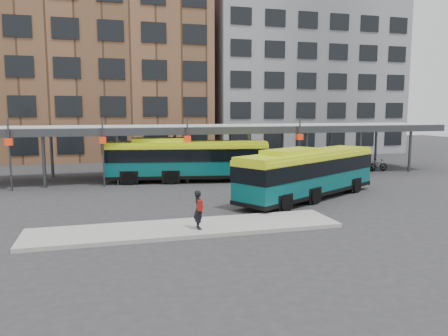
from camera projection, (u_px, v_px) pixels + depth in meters
ground at (275, 209)px, 24.02m from camera, size 120.00×120.00×0.00m
boarding_island at (186, 228)px, 19.68m from camera, size 14.00×3.00×0.18m
canopy at (215, 128)px, 35.78m from camera, size 40.00×6.53×4.80m
building_brick at (91, 62)px, 50.49m from camera, size 26.00×14.00×22.00m
building_grey at (297, 75)px, 57.54m from camera, size 24.00×14.00×20.00m
bus_front at (309, 172)px, 26.54m from camera, size 11.14×7.90×3.16m
bus_rear at (186, 159)px, 33.06m from camera, size 12.35×4.63×3.33m
pedestrian at (199, 209)px, 19.11m from camera, size 0.46×0.68×1.73m
bike_rack at (358, 166)px, 38.80m from camera, size 5.49×1.32×1.07m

